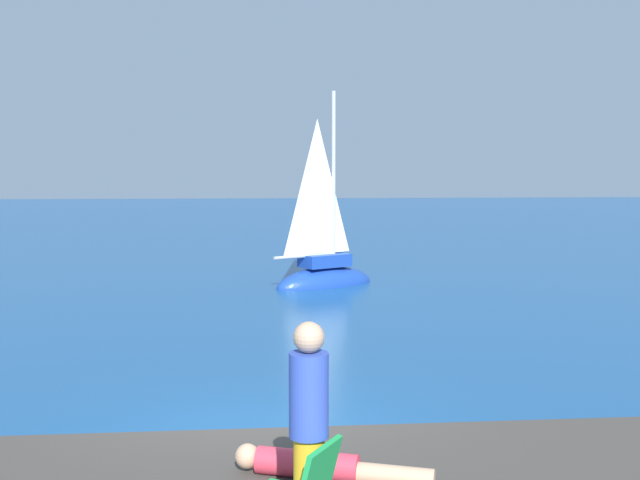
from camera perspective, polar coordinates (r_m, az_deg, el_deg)
name	(u,v)px	position (r m, az deg, el deg)	size (l,w,h in m)	color
ground_plane	(264,442)	(10.05, -4.16, -14.61)	(160.00, 160.00, 0.00)	navy
boulder_seaward	(609,472)	(9.69, 20.47, -15.69)	(0.86, 0.69, 0.47)	#443C35
sailboat_near	(324,274)	(22.67, 0.32, -2.53)	(3.38, 2.58, 6.20)	#193D99
person_sunbather	(322,466)	(6.98, 0.13, -16.27)	(1.70, 0.74, 0.25)	#DB384C
person_standing	(309,428)	(5.60, -0.82, -13.62)	(0.28, 0.28, 1.62)	gold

